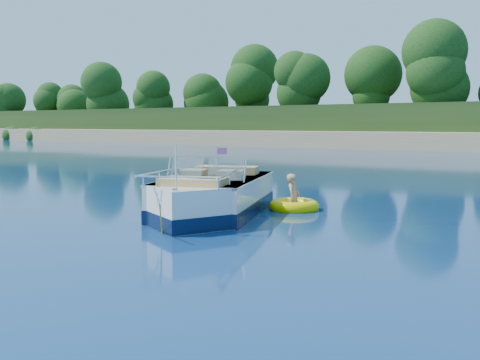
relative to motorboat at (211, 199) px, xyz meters
The scene contains 5 objects.
ground 1.27m from the motorboat, 156.19° to the right, with size 160.00×160.00×0.00m, color #0B1A4D.
treeline 40.87m from the motorboat, 91.50° to the left, with size 150.00×7.12×8.19m.
motorboat is the anchor object (origin of this frame).
tow_tube 2.30m from the motorboat, 55.22° to the left, with size 1.48×1.48×0.34m.
boy 2.36m from the motorboat, 57.59° to the left, with size 0.49×0.32×1.33m, color tan.
Camera 1 is at (8.52, -9.87, 2.20)m, focal length 40.00 mm.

